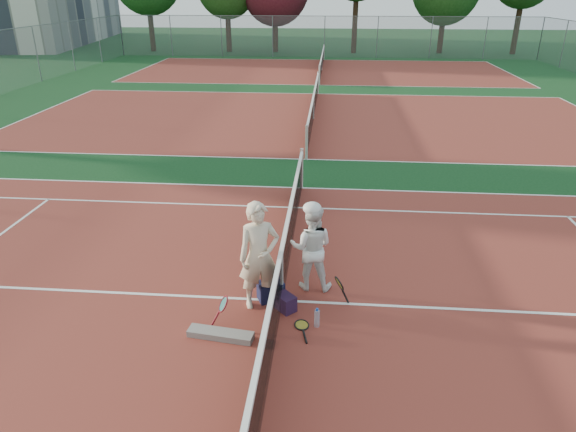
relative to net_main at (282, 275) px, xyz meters
The scene contains 17 objects.
ground 0.51m from the net_main, ahead, with size 130.00×130.00×0.00m, color #0E3516.
court_main 0.51m from the net_main, ahead, with size 23.77×10.97×0.01m, color maroon.
court_far_a 13.51m from the net_main, 90.00° to the left, with size 23.77×10.97×0.01m, color maroon.
court_far_b 27.00m from the net_main, 90.00° to the left, with size 23.77×10.97×0.01m, color maroon.
net_main is the anchor object (origin of this frame).
net_far_a 13.50m from the net_main, 90.00° to the left, with size 0.10×10.98×1.02m, color black, non-canonical shape.
net_far_b 27.00m from the net_main, 90.00° to the left, with size 0.10×10.98×1.02m, color black, non-canonical shape.
fence_back 34.01m from the net_main, 90.00° to the left, with size 32.00×0.06×3.00m, color slate, non-canonical shape.
player_a 0.57m from the net_main, 159.10° to the right, with size 0.68×0.45×1.87m, color beige.
player_b 0.76m from the net_main, 47.49° to the left, with size 0.77×0.60×1.58m, color white.
racket_red 1.19m from the net_main, 136.56° to the right, with size 0.32×0.27×0.54m, color maroon, non-canonical shape.
racket_black_held 1.00m from the net_main, ahead, with size 0.27×0.27×0.56m, color black, non-canonical shape.
racket_spare 0.93m from the net_main, 60.59° to the right, with size 0.60×0.27×0.03m, color black, non-canonical shape.
sports_bag_navy 0.39m from the net_main, 168.69° to the left, with size 0.43×0.29×0.34m, color black.
sports_bag_purple 0.46m from the net_main, 71.63° to the right, with size 0.35×0.24×0.28m, color black.
net_cover_canvas 1.45m from the net_main, 127.84° to the right, with size 1.03×0.24×0.11m, color slate.
water_bottle 0.99m from the net_main, 47.29° to the right, with size 0.09×0.09×0.30m, color silver.
Camera 1 is at (0.75, -7.46, 4.95)m, focal length 32.00 mm.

